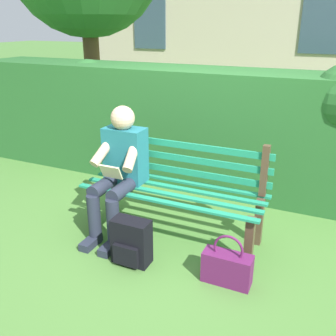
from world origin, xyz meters
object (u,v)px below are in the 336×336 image
Objects in this scene: person_seated at (119,168)px; handbag at (227,267)px; park_bench at (176,187)px; backpack at (131,242)px.

handbag is at bearing 162.67° from person_seated.
backpack is (0.14, 0.62, -0.27)m from park_bench.
park_bench is 0.69m from backpack.
handbag is at bearing -174.94° from backpack.
park_bench reaches higher than handbag.
person_seated is 3.05× the size of backpack.
person_seated is (0.49, 0.18, 0.17)m from park_bench.
handbag is (-0.80, -0.07, -0.05)m from backpack.
park_bench is at bearing -102.47° from backpack.
backpack is 0.94× the size of handbag.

